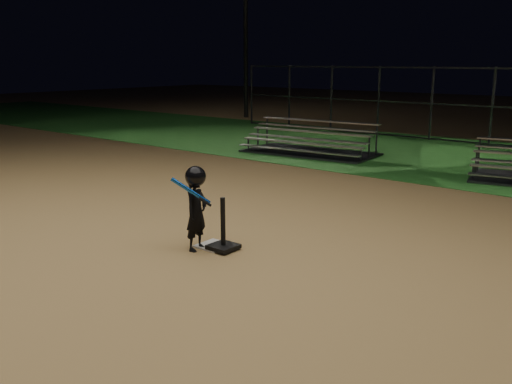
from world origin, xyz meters
name	(u,v)px	position (x,y,z in m)	size (l,w,h in m)	color
ground	(214,246)	(0.00, 0.00, 0.00)	(80.00, 80.00, 0.00)	tan
grass_strip	(455,157)	(0.00, 10.00, 0.01)	(60.00, 8.00, 0.01)	#1E571C
home_plate	(214,246)	(0.00, 0.00, 0.01)	(0.45, 0.45, 0.02)	beige
batting_tee	(223,240)	(0.22, -0.03, 0.16)	(0.38, 0.38, 0.77)	black
child_batter	(196,206)	(-0.09, -0.25, 0.66)	(0.45, 0.59, 1.24)	black
bleacher_left	(309,147)	(-3.60, 7.93, 0.20)	(4.01, 2.23, 0.94)	#B1B1B6
backstop_fence	(492,107)	(0.00, 13.00, 1.25)	(20.08, 0.08, 2.50)	#38383D
light_pole_left	(245,10)	(-12.00, 14.94, 4.95)	(0.90, 0.53, 8.30)	#2D2D30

